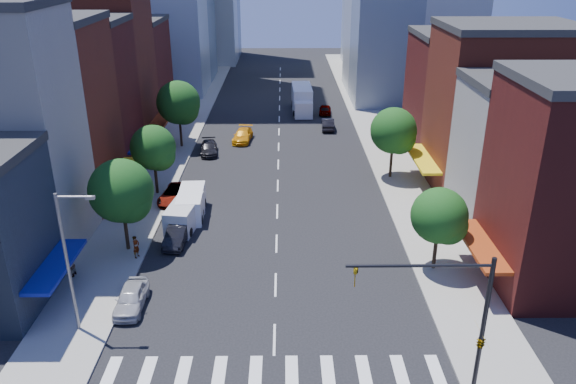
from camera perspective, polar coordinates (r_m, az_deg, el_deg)
name	(u,v)px	position (r m, az deg, el deg)	size (l,w,h in m)	color
ground	(274,339)	(34.76, -1.39, -14.75)	(220.00, 220.00, 0.00)	black
sidewalk_left	(179,136)	(71.88, -11.00, 5.58)	(5.00, 120.00, 0.15)	gray
sidewalk_right	(378,136)	(71.67, 9.16, 5.66)	(5.00, 120.00, 0.15)	gray
crosswalk	(274,374)	(32.44, -1.47, -18.00)	(19.00, 3.00, 0.01)	silver
bldg_left_2	(37,118)	(54.20, -24.12, 6.92)	(12.00, 9.00, 16.00)	maroon
bldg_left_3	(72,100)	(61.95, -21.12, 8.76)	(12.00, 8.00, 15.00)	#4F1613
bldg_left_4	(96,73)	(69.58, -18.93, 11.36)	(12.00, 9.00, 17.00)	maroon
bldg_left_5	(120,74)	(78.87, -16.69, 11.43)	(12.00, 10.00, 13.00)	#4F1613
bldg_right_1	(537,159)	(49.50, 23.94, 3.08)	(12.00, 8.00, 12.00)	beige
bldg_right_2	(500,112)	(57.01, 20.71, 7.66)	(12.00, 10.00, 15.00)	maroon
bldg_right_3	(467,97)	(66.38, 17.68, 9.21)	(12.00, 10.00, 13.00)	#4F1613
traffic_signal	(472,328)	(30.14, 18.18, -12.99)	(7.24, 2.24, 8.00)	black
streetlight	(69,255)	(34.92, -21.33, -5.99)	(2.25, 0.25, 9.00)	slate
tree_left_near	(123,193)	(43.39, -16.40, -0.13)	(4.80, 4.80, 7.30)	black
tree_left_mid	(155,150)	(53.46, -13.39, 4.22)	(4.20, 4.20, 6.65)	black
tree_left_far	(180,104)	(66.42, -10.94, 8.74)	(5.00, 5.00, 7.75)	black
tree_right_near	(441,218)	(40.80, 15.32, -2.57)	(4.00, 4.00, 6.20)	black
tree_right_far	(395,133)	(56.90, 10.82, 5.96)	(4.60, 4.60, 7.20)	black
parked_car_front	(131,298)	(38.37, -15.65, -10.31)	(1.74, 4.31, 1.47)	#AAAAAF
parked_car_second	(177,235)	(45.44, -11.19, -4.30)	(1.51, 4.34, 1.43)	black
parked_car_third	(175,194)	(52.99, -11.41, -0.22)	(2.30, 4.98, 1.39)	#999999
parked_car_rear	(209,148)	(65.00, -8.04, 4.44)	(1.88, 4.61, 1.34)	black
cargo_van_near	(184,215)	(47.76, -10.52, -2.32)	(2.75, 5.40, 2.20)	silver
cargo_van_far	(191,204)	(49.63, -9.81, -1.23)	(2.35, 5.33, 2.23)	white
taxi	(243,135)	(68.98, -4.62, 5.75)	(2.02, 4.98, 1.44)	orange
traffic_car_oncoming	(328,124)	(73.71, 4.07, 6.92)	(1.54, 4.41, 1.45)	black
traffic_car_far	(325,109)	(80.88, 3.79, 8.39)	(1.64, 4.08, 1.39)	#999999
box_truck	(302,100)	(81.77, 1.44, 9.32)	(2.95, 8.95, 3.58)	white
pedestrian_near	(136,247)	(43.73, -15.18, -5.39)	(0.64, 0.42, 1.76)	#999999
pedestrian_far	(70,266)	(42.72, -21.26, -7.00)	(0.84, 0.65, 1.72)	#999999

